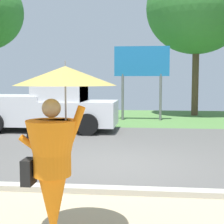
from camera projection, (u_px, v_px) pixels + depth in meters
The scene contains 5 objects.
ground_plane at pixel (125, 143), 10.68m from camera, with size 40.00×22.00×0.20m.
monk_pedestrian at pixel (56, 144), 3.93m from camera, with size 1.17×1.17×2.13m.
pickup_truck at pixel (49, 108), 12.88m from camera, with size 5.20×2.28×1.88m.
roadside_billboard at pixel (142, 67), 16.04m from camera, with size 2.60×0.12×3.50m.
tree_right_far at pixel (197, 8), 18.02m from camera, with size 5.36×5.36×8.17m.
Camera 1 is at (0.73, -7.58, 1.91)m, focal length 54.51 mm.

